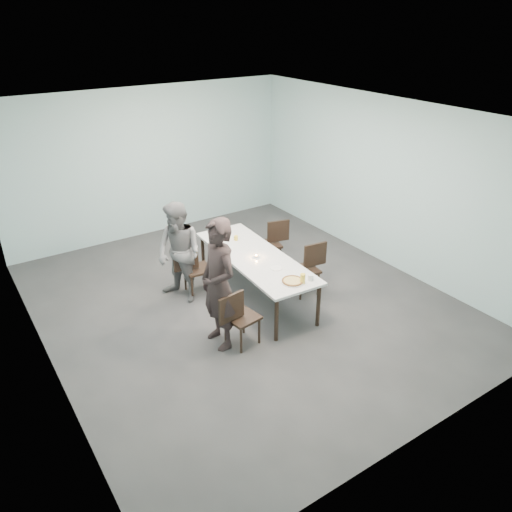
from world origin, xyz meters
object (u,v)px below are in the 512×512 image
amber_tumbler (236,238)px  chair_near_left (238,315)px  beer_glass (303,279)px  side_plate (276,268)px  chair_far_left (193,266)px  pizza (293,281)px  tealight (256,256)px  water_tumbler (311,278)px  diner_near (219,285)px  table (255,259)px  diner_far (179,253)px  chair_near_right (309,265)px  chair_far_right (273,240)px

amber_tumbler → chair_near_left: bearing=-121.0°
chair_near_left → beer_glass: size_ratio=5.80×
side_plate → amber_tumbler: bearing=88.6°
chair_far_left → pizza: bearing=-57.9°
chair_far_left → amber_tumbler: chair_far_left is taller
chair_far_left → beer_glass: size_ratio=5.80×
tealight → beer_glass: bearing=-84.6°
water_tumbler → pizza: bearing=158.5°
chair_near_left → side_plate: size_ratio=4.83×
diner_near → amber_tumbler: (1.18, 1.48, -0.16)m
pizza → beer_glass: bearing=-45.9°
table → diner_near: 1.40m
chair_far_left → water_tumbler: size_ratio=9.67×
diner_far → chair_near_right: bearing=41.3°
water_tumbler → amber_tumbler: bearing=95.5°
chair_near_left → chair_near_right: same height
chair_far_left → chair_near_right: same height
water_tumbler → tealight: 1.08m
tealight → pizza: bearing=-90.1°
table → chair_far_right: (0.89, 0.77, -0.19)m
chair_far_left → diner_near: 1.56m
table → chair_far_right: chair_far_right is taller
beer_glass → amber_tumbler: 1.81m
pizza → beer_glass: size_ratio=2.27×
chair_far_left → diner_near: diner_near is taller
pizza → diner_near: bearing=168.8°
diner_far → beer_glass: size_ratio=11.06×
diner_far → pizza: 1.92m
table → water_tumbler: water_tumbler is taller
diner_far → side_plate: bearing=21.8°
chair_near_right → water_tumbler: chair_near_right is taller
beer_glass → side_plate: bearing=94.9°
chair_near_right → diner_near: bearing=19.6°
chair_far_left → diner_near: bearing=-95.2°
chair_far_right → tealight: 1.27m
table → side_plate: side_plate is taller
table → chair_far_left: chair_far_left is taller
chair_near_right → diner_near: size_ratio=0.46×
chair_far_left → diner_far: 0.41m
chair_near_left → chair_near_right: size_ratio=1.00×
pizza → chair_far_left: bearing=114.9°
chair_far_right → chair_far_left: bearing=18.6°
amber_tumbler → diner_far: bearing=-176.3°
chair_far_right → water_tumbler: (-0.66, -1.89, 0.29)m
beer_glass → water_tumbler: (0.15, 0.00, -0.03)m
chair_near_right → diner_near: (-1.95, -0.43, 0.45)m
diner_near → water_tumbler: diner_near is taller
chair_near_right → tealight: (-0.85, 0.30, 0.27)m
diner_far → beer_glass: bearing=11.8°
table → chair_far_left: size_ratio=3.04×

